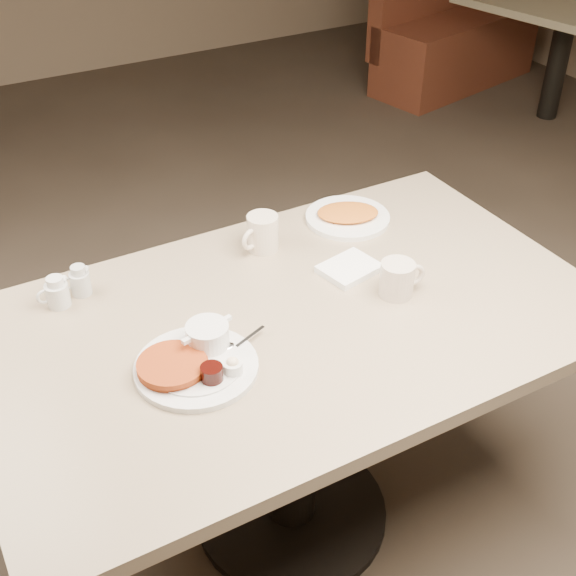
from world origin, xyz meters
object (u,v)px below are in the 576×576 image
diner_table (292,369)px  creamer_left (57,293)px  coffee_mug_far (262,233)px  coffee_mug_near (398,278)px  hash_plate (348,216)px  main_plate (195,359)px  booth_back_right (462,23)px  creamer_right (80,281)px

diner_table → creamer_left: 0.61m
coffee_mug_far → diner_table: bearing=-104.2°
diner_table → coffee_mug_near: bearing=-10.0°
hash_plate → main_plate: bearing=-149.7°
booth_back_right → coffee_mug_far: bearing=-139.6°
coffee_mug_far → creamer_right: (-0.49, 0.04, -0.01)m
coffee_mug_near → coffee_mug_far: coffee_mug_far is taller
coffee_mug_near → coffee_mug_far: bearing=119.5°
diner_table → main_plate: main_plate is taller
booth_back_right → diner_table: bearing=-136.8°
coffee_mug_near → creamer_left: coffee_mug_near is taller
coffee_mug_far → booth_back_right: bearing=40.4°
creamer_left → booth_back_right: size_ratio=0.05×
creamer_right → hash_plate: 0.78m
main_plate → hash_plate: bearing=30.3°
coffee_mug_near → booth_back_right: bearing=46.8°
creamer_right → booth_back_right: bearing=35.2°
coffee_mug_near → creamer_left: 0.83m
hash_plate → coffee_mug_near: bearing=-103.7°
diner_table → booth_back_right: 3.69m
main_plate → diner_table: bearing=11.5°
main_plate → creamer_left: creamer_left is taller
diner_table → coffee_mug_near: size_ratio=11.93×
coffee_mug_near → creamer_right: 0.79m
coffee_mug_far → creamer_right: 0.49m
coffee_mug_near → hash_plate: bearing=76.3°
creamer_left → hash_plate: (0.84, -0.00, -0.02)m
diner_table → creamer_right: size_ratio=18.75×
booth_back_right → coffee_mug_near: bearing=-133.2°
creamer_right → creamer_left: bearing=-161.9°
main_plate → booth_back_right: size_ratio=0.22×
main_plate → booth_back_right: 3.95m
hash_plate → coffee_mug_far: bearing=-176.8°
diner_table → booth_back_right: bearing=43.2°
main_plate → coffee_mug_near: size_ratio=2.83×
diner_table → creamer_right: creamer_right is taller
coffee_mug_near → main_plate: bearing=-179.2°
diner_table → booth_back_right: booth_back_right is taller
coffee_mug_far → creamer_left: size_ratio=1.47×
creamer_left → creamer_right: 0.07m
coffee_mug_far → creamer_right: bearing=175.7°
coffee_mug_far → creamer_left: 0.55m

